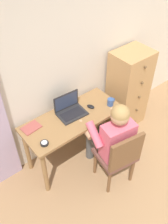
{
  "coord_description": "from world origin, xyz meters",
  "views": [
    {
      "loc": [
        -1.6,
        0.11,
        2.79
      ],
      "look_at": [
        -0.27,
        1.76,
        0.85
      ],
      "focal_mm": 39.41,
      "sensor_mm": 36.0,
      "label": 1
    }
  ],
  "objects_px": {
    "desk": "(73,124)",
    "coffee_mug": "(111,102)",
    "laptop": "(70,109)",
    "dresser": "(128,90)",
    "chair": "(119,156)",
    "desk_clock": "(44,143)",
    "computer_mouse": "(91,107)",
    "notebook_pad": "(31,128)",
    "person_seated": "(111,135)"
  },
  "relations": [
    {
      "from": "desk",
      "to": "coffee_mug",
      "type": "bearing_deg",
      "value": -13.05
    },
    {
      "from": "coffee_mug",
      "to": "laptop",
      "type": "bearing_deg",
      "value": 157.2
    },
    {
      "from": "dresser",
      "to": "chair",
      "type": "distance_m",
      "value": 1.14
    },
    {
      "from": "desk_clock",
      "to": "coffee_mug",
      "type": "bearing_deg",
      "value": 1.62
    },
    {
      "from": "coffee_mug",
      "to": "desk_clock",
      "type": "bearing_deg",
      "value": -178.38
    },
    {
      "from": "dresser",
      "to": "chair",
      "type": "relative_size",
      "value": 1.38
    },
    {
      "from": "desk",
      "to": "chair",
      "type": "bearing_deg",
      "value": -74.3
    },
    {
      "from": "computer_mouse",
      "to": "notebook_pad",
      "type": "relative_size",
      "value": 0.48
    },
    {
      "from": "person_seated",
      "to": "desk",
      "type": "bearing_deg",
      "value": 114.28
    },
    {
      "from": "laptop",
      "to": "coffee_mug",
      "type": "relative_size",
      "value": 2.95
    },
    {
      "from": "dresser",
      "to": "desk",
      "type": "bearing_deg",
      "value": -176.15
    },
    {
      "from": "dresser",
      "to": "computer_mouse",
      "type": "relative_size",
      "value": 12.23
    },
    {
      "from": "dresser",
      "to": "notebook_pad",
      "type": "height_order",
      "value": "dresser"
    },
    {
      "from": "computer_mouse",
      "to": "coffee_mug",
      "type": "distance_m",
      "value": 0.26
    },
    {
      "from": "person_seated",
      "to": "laptop",
      "type": "height_order",
      "value": "person_seated"
    },
    {
      "from": "chair",
      "to": "laptop",
      "type": "relative_size",
      "value": 2.51
    },
    {
      "from": "chair",
      "to": "coffee_mug",
      "type": "xyz_separation_m",
      "value": [
        0.34,
        0.52,
        0.29
      ]
    },
    {
      "from": "desk",
      "to": "laptop",
      "type": "distance_m",
      "value": 0.19
    },
    {
      "from": "dresser",
      "to": "laptop",
      "type": "bearing_deg",
      "value": 179.31
    },
    {
      "from": "desk_clock",
      "to": "desk",
      "type": "bearing_deg",
      "value": 16.93
    },
    {
      "from": "desk",
      "to": "notebook_pad",
      "type": "xyz_separation_m",
      "value": [
        -0.47,
        0.15,
        0.13
      ]
    },
    {
      "from": "dresser",
      "to": "laptop",
      "type": "xyz_separation_m",
      "value": [
        -1.03,
        0.01,
        0.19
      ]
    },
    {
      "from": "laptop",
      "to": "coffee_mug",
      "type": "xyz_separation_m",
      "value": [
        0.48,
        -0.2,
        -0.0
      ]
    },
    {
      "from": "desk_clock",
      "to": "notebook_pad",
      "type": "distance_m",
      "value": 0.3
    },
    {
      "from": "notebook_pad",
      "to": "chair",
      "type": "bearing_deg",
      "value": -56.6
    },
    {
      "from": "person_seated",
      "to": "notebook_pad",
      "type": "distance_m",
      "value": 0.92
    },
    {
      "from": "dresser",
      "to": "person_seated",
      "type": "distance_m",
      "value": 1.01
    },
    {
      "from": "computer_mouse",
      "to": "desk_clock",
      "type": "xyz_separation_m",
      "value": [
        -0.77,
        -0.15,
        -0.0
      ]
    },
    {
      "from": "dresser",
      "to": "coffee_mug",
      "type": "bearing_deg",
      "value": -160.83
    },
    {
      "from": "laptop",
      "to": "notebook_pad",
      "type": "relative_size",
      "value": 1.69
    },
    {
      "from": "notebook_pad",
      "to": "dresser",
      "type": "bearing_deg",
      "value": -9.15
    },
    {
      "from": "notebook_pad",
      "to": "coffee_mug",
      "type": "bearing_deg",
      "value": -21.53
    },
    {
      "from": "dresser",
      "to": "notebook_pad",
      "type": "xyz_separation_m",
      "value": [
        -1.54,
        0.08,
        0.14
      ]
    },
    {
      "from": "person_seated",
      "to": "desk_clock",
      "type": "height_order",
      "value": "person_seated"
    },
    {
      "from": "laptop",
      "to": "notebook_pad",
      "type": "xyz_separation_m",
      "value": [
        -0.51,
        0.07,
        -0.05
      ]
    },
    {
      "from": "person_seated",
      "to": "dresser",
      "type": "bearing_deg",
      "value": 31.81
    },
    {
      "from": "person_seated",
      "to": "laptop",
      "type": "xyz_separation_m",
      "value": [
        -0.18,
        0.54,
        0.12
      ]
    },
    {
      "from": "notebook_pad",
      "to": "person_seated",
      "type": "bearing_deg",
      "value": -48.07
    },
    {
      "from": "desk_clock",
      "to": "notebook_pad",
      "type": "relative_size",
      "value": 0.43
    },
    {
      "from": "desk",
      "to": "laptop",
      "type": "relative_size",
      "value": 3.53
    },
    {
      "from": "desk",
      "to": "computer_mouse",
      "type": "xyz_separation_m",
      "value": [
        0.29,
        -0.0,
        0.14
      ]
    },
    {
      "from": "laptop",
      "to": "person_seated",
      "type": "bearing_deg",
      "value": -72.05
    },
    {
      "from": "person_seated",
      "to": "notebook_pad",
      "type": "xyz_separation_m",
      "value": [
        -0.68,
        0.61,
        0.07
      ]
    },
    {
      "from": "chair",
      "to": "desk_clock",
      "type": "relative_size",
      "value": 9.88
    },
    {
      "from": "desk",
      "to": "desk_clock",
      "type": "height_order",
      "value": "desk_clock"
    },
    {
      "from": "chair",
      "to": "desk_clock",
      "type": "distance_m",
      "value": 0.87
    },
    {
      "from": "computer_mouse",
      "to": "person_seated",
      "type": "bearing_deg",
      "value": -120.12
    },
    {
      "from": "laptop",
      "to": "computer_mouse",
      "type": "xyz_separation_m",
      "value": [
        0.26,
        -0.09,
        -0.04
      ]
    },
    {
      "from": "computer_mouse",
      "to": "desk_clock",
      "type": "height_order",
      "value": "computer_mouse"
    },
    {
      "from": "dresser",
      "to": "computer_mouse",
      "type": "distance_m",
      "value": 0.8
    }
  ]
}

